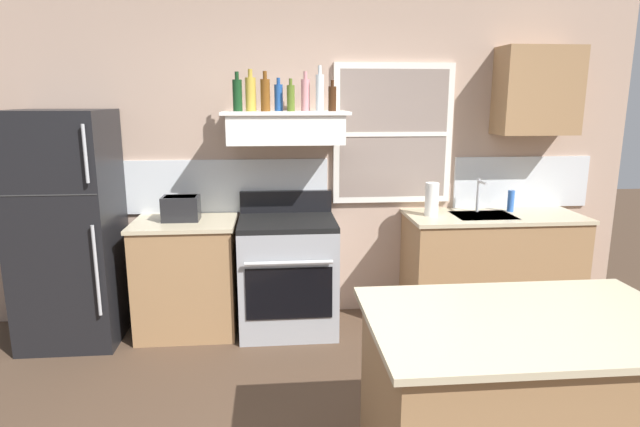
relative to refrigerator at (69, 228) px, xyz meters
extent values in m
cube|color=tan|center=(1.90, 0.39, 0.47)|extent=(5.40, 0.06, 2.70)
cube|color=silver|center=(0.75, 0.35, 0.25)|extent=(2.50, 0.02, 0.44)
cube|color=silver|center=(3.70, 0.35, 0.25)|extent=(1.20, 0.02, 0.44)
cube|color=white|center=(2.55, 0.34, 0.67)|extent=(1.00, 0.04, 1.15)
cube|color=gray|center=(2.55, 0.33, 0.67)|extent=(0.90, 0.01, 1.05)
cube|color=white|center=(2.55, 0.32, 0.67)|extent=(0.90, 0.02, 0.04)
cube|color=black|center=(0.00, 0.00, 0.00)|extent=(0.70, 0.68, 1.76)
cube|color=#333333|center=(0.00, -0.34, 0.32)|extent=(0.69, 0.00, 0.01)
cylinder|color=#A5A8AD|center=(0.30, -0.37, -0.22)|extent=(0.02, 0.02, 0.66)
cylinder|color=#A5A8AD|center=(0.30, -0.37, 0.60)|extent=(0.02, 0.02, 0.39)
cube|color=#9E754C|center=(0.85, 0.06, -0.44)|extent=(0.76, 0.60, 0.88)
cube|color=#C6B793|center=(0.85, 0.06, 0.01)|extent=(0.79, 0.63, 0.03)
cube|color=black|center=(0.83, 0.08, 0.12)|extent=(0.28, 0.20, 0.19)
cube|color=black|center=(0.83, 0.08, 0.21)|extent=(0.24, 0.16, 0.01)
cube|color=black|center=(0.68, 0.08, 0.16)|extent=(0.02, 0.03, 0.02)
cube|color=#9EA0A5|center=(1.65, 0.02, -0.45)|extent=(0.76, 0.64, 0.87)
cube|color=black|center=(1.65, 0.02, 0.01)|extent=(0.76, 0.64, 0.04)
cube|color=black|center=(1.65, 0.31, 0.12)|extent=(0.76, 0.06, 0.18)
cube|color=black|center=(1.65, -0.30, -0.46)|extent=(0.65, 0.01, 0.40)
cylinder|color=silver|center=(1.65, -0.34, -0.21)|extent=(0.65, 0.03, 0.03)
cube|color=white|center=(1.65, 0.12, 0.73)|extent=(0.88, 0.48, 0.22)
cube|color=#262628|center=(1.65, -0.10, 0.65)|extent=(0.75, 0.02, 0.04)
cube|color=white|center=(1.65, 0.12, 0.85)|extent=(0.96, 0.52, 0.02)
cylinder|color=#143819|center=(1.29, 0.10, 0.98)|extent=(0.07, 0.07, 0.23)
cylinder|color=#143819|center=(1.29, 0.10, 1.13)|extent=(0.03, 0.03, 0.06)
cylinder|color=#B29333|center=(1.39, 0.11, 0.99)|extent=(0.08, 0.08, 0.25)
cylinder|color=#B29333|center=(1.39, 0.11, 1.14)|extent=(0.03, 0.03, 0.06)
cylinder|color=brown|center=(1.50, 0.07, 0.98)|extent=(0.07, 0.07, 0.24)
cylinder|color=brown|center=(1.50, 0.07, 1.13)|extent=(0.03, 0.03, 0.06)
cylinder|color=#1E478C|center=(1.60, 0.14, 0.96)|extent=(0.07, 0.07, 0.20)
cylinder|color=#1E478C|center=(1.60, 0.14, 1.09)|extent=(0.03, 0.03, 0.05)
cylinder|color=#4C601E|center=(1.69, 0.07, 0.96)|extent=(0.06, 0.06, 0.19)
cylinder|color=#4C601E|center=(1.69, 0.07, 1.08)|extent=(0.03, 0.03, 0.05)
cylinder|color=#C67F84|center=(1.81, 0.17, 0.98)|extent=(0.07, 0.07, 0.24)
cylinder|color=#C67F84|center=(1.81, 0.17, 1.13)|extent=(0.03, 0.03, 0.06)
cylinder|color=silver|center=(1.92, 0.11, 1.00)|extent=(0.06, 0.06, 0.27)
cylinder|color=silver|center=(1.92, 0.11, 1.17)|extent=(0.03, 0.03, 0.07)
cylinder|color=#381E0F|center=(2.01, 0.07, 0.96)|extent=(0.06, 0.06, 0.19)
cylinder|color=#381E0F|center=(2.01, 0.07, 1.07)|extent=(0.03, 0.03, 0.05)
cube|color=#9E754C|center=(3.35, 0.06, -0.44)|extent=(1.40, 0.60, 0.88)
cube|color=#C6B793|center=(3.35, 0.06, 0.01)|extent=(1.43, 0.63, 0.03)
cube|color=#B7BABC|center=(3.25, 0.04, 0.02)|extent=(0.48, 0.36, 0.01)
cylinder|color=silver|center=(3.25, 0.18, 0.17)|extent=(0.03, 0.03, 0.28)
cylinder|color=silver|center=(3.25, 0.10, 0.29)|extent=(0.02, 0.16, 0.02)
cylinder|color=white|center=(2.82, 0.06, 0.16)|extent=(0.11, 0.11, 0.27)
cylinder|color=blue|center=(3.53, 0.16, 0.12)|extent=(0.06, 0.06, 0.18)
cube|color=#9E754C|center=(2.64, -1.97, -0.44)|extent=(1.32, 0.82, 0.88)
cube|color=#C6B793|center=(2.64, -1.97, 0.01)|extent=(1.40, 0.90, 0.03)
cube|color=#9E754C|center=(3.70, 0.20, 1.02)|extent=(0.64, 0.32, 0.70)
camera|label=1|loc=(1.54, -4.02, 0.96)|focal=29.67mm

